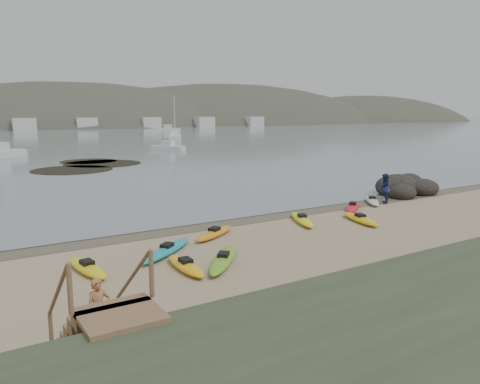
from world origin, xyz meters
TOP-DOWN VIEW (x-y plane):
  - ground at (0.00, 0.00)m, footprint 600.00×600.00m
  - wet_sand at (0.00, -0.30)m, footprint 60.00×60.00m
  - stairs at (-11.00, -11.62)m, footprint 1.50×2.70m
  - kayaks at (-0.51, -3.63)m, footprint 20.98×8.69m
  - person_west at (-10.54, -9.91)m, footprint 0.62×0.43m
  - person_east at (10.24, -1.26)m, footprint 1.20×1.19m
  - rock_cluster at (14.45, 0.43)m, footprint 5.25×3.85m
  - kelp_mats at (-0.22, 31.24)m, footprint 12.71×14.92m
  - moored_boats at (-0.86, 81.22)m, footprint 98.96×75.37m
  - far_hills at (39.38, 193.97)m, footprint 550.00×135.00m
  - far_town at (6.00, 145.00)m, footprint 199.00×5.00m

SIDE VIEW (x-z plane):
  - far_hills at x=39.38m, z-range -55.93..24.07m
  - ground at x=0.00m, z-range 0.00..0.00m
  - wet_sand at x=0.00m, z-range 0.00..0.00m
  - kelp_mats at x=-0.22m, z-range 0.01..0.05m
  - kayaks at x=-0.51m, z-range 0.00..0.34m
  - rock_cluster at x=14.45m, z-range -0.64..1.11m
  - moored_boats at x=-0.86m, z-range -0.09..1.29m
  - person_west at x=-10.54m, z-range 0.00..1.63m
  - person_east at x=10.24m, z-range 0.00..1.95m
  - stairs at x=-11.00m, z-range 0.00..2.10m
  - far_town at x=6.00m, z-range 0.00..4.00m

